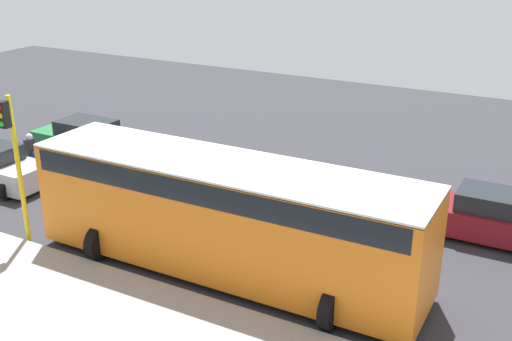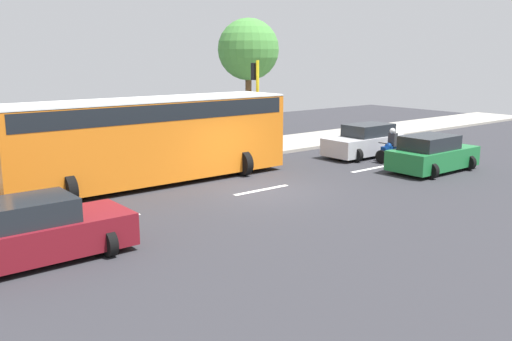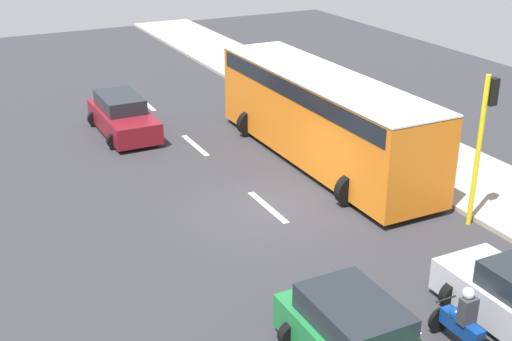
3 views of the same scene
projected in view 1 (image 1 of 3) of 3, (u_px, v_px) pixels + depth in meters
ground_plane at (214, 208)px, 21.06m from camera, size 40.00×60.00×0.10m
sidewalk at (64, 307)px, 15.28m from camera, size 4.00×60.00×0.15m
lane_stripe_north at (81, 175)px, 23.70m from camera, size 0.20×2.40×0.01m
lane_stripe_mid at (214, 206)px, 21.04m from camera, size 0.20×2.40×0.01m
lane_stripe_south at (385, 246)px, 18.38m from camera, size 0.20×2.40×0.01m
car_maroon at (489, 216)px, 18.66m from camera, size 2.20×4.44×1.52m
car_green at (83, 138)px, 25.69m from camera, size 2.27×4.04×1.52m
city_bus at (225, 209)px, 16.41m from camera, size 3.20×11.00×3.16m
motorcycle at (33, 156)px, 23.91m from camera, size 0.60×1.30×1.53m
traffic_light_corner at (13, 150)px, 17.63m from camera, size 0.49×0.24×4.50m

